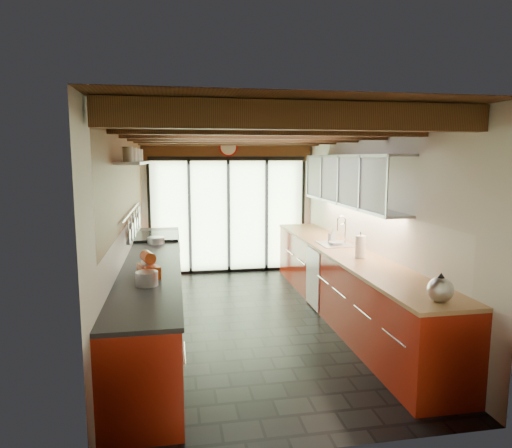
# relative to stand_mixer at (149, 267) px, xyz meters

# --- Properties ---
(ground) EXTENTS (5.50, 5.50, 0.00)m
(ground) POSITION_rel_stand_mixer_xyz_m (1.27, 0.97, -1.03)
(ground) COLOR black
(ground) RESTS_ON ground
(room_shell) EXTENTS (5.50, 5.50, 5.50)m
(room_shell) POSITION_rel_stand_mixer_xyz_m (1.27, 0.97, 0.62)
(room_shell) COLOR silver
(room_shell) RESTS_ON ground
(ceiling_beams) EXTENTS (3.14, 5.06, 4.90)m
(ceiling_beams) POSITION_rel_stand_mixer_xyz_m (1.27, 1.35, 1.43)
(ceiling_beams) COLOR #593316
(ceiling_beams) RESTS_ON ground
(glass_door) EXTENTS (2.95, 0.10, 2.90)m
(glass_door) POSITION_rel_stand_mixer_xyz_m (1.27, 3.67, 0.63)
(glass_door) COLOR #C6EAAD
(glass_door) RESTS_ON ground
(left_counter) EXTENTS (0.68, 5.00, 0.92)m
(left_counter) POSITION_rel_stand_mixer_xyz_m (-0.01, 0.97, -0.57)
(left_counter) COLOR #9E200F
(left_counter) RESTS_ON ground
(range_stove) EXTENTS (0.66, 0.90, 0.97)m
(range_stove) POSITION_rel_stand_mixer_xyz_m (-0.01, 2.42, -0.56)
(range_stove) COLOR silver
(range_stove) RESTS_ON ground
(right_counter) EXTENTS (0.68, 5.00, 0.92)m
(right_counter) POSITION_rel_stand_mixer_xyz_m (2.54, 0.97, -0.57)
(right_counter) COLOR #9E200F
(right_counter) RESTS_ON ground
(sink_assembly) EXTENTS (0.45, 0.52, 0.43)m
(sink_assembly) POSITION_rel_stand_mixer_xyz_m (2.56, 1.37, -0.07)
(sink_assembly) COLOR silver
(sink_assembly) RESTS_ON right_counter
(upper_cabinets_right) EXTENTS (0.34, 3.00, 3.00)m
(upper_cabinets_right) POSITION_rel_stand_mixer_xyz_m (2.70, 1.27, 0.82)
(upper_cabinets_right) COLOR silver
(upper_cabinets_right) RESTS_ON ground
(left_wall_fixtures) EXTENTS (0.28, 2.60, 0.96)m
(left_wall_fixtures) POSITION_rel_stand_mixer_xyz_m (-0.20, 1.15, 0.82)
(left_wall_fixtures) COLOR silver
(left_wall_fixtures) RESTS_ON ground
(stand_mixer) EXTENTS (0.26, 0.34, 0.28)m
(stand_mixer) POSITION_rel_stand_mixer_xyz_m (0.00, 0.00, 0.00)
(stand_mixer) COLOR #CD4510
(stand_mixer) RESTS_ON left_counter
(pot_large) EXTENTS (0.28, 0.28, 0.14)m
(pot_large) POSITION_rel_stand_mixer_xyz_m (0.00, -0.33, -0.04)
(pot_large) COLOR silver
(pot_large) RESTS_ON left_counter
(pot_small) EXTENTS (0.33, 0.33, 0.10)m
(pot_small) POSITION_rel_stand_mixer_xyz_m (0.00, 1.91, -0.06)
(pot_small) COLOR silver
(pot_small) RESTS_ON left_counter
(cutting_board) EXTENTS (0.24, 0.33, 0.03)m
(cutting_board) POSITION_rel_stand_mixer_xyz_m (0.00, 0.09, -0.10)
(cutting_board) COLOR brown
(cutting_board) RESTS_ON left_counter
(kettle) EXTENTS (0.30, 0.32, 0.27)m
(kettle) POSITION_rel_stand_mixer_xyz_m (2.54, -1.28, 0.01)
(kettle) COLOR silver
(kettle) RESTS_ON right_counter
(paper_towel) EXTENTS (0.16, 0.16, 0.33)m
(paper_towel) POSITION_rel_stand_mixer_xyz_m (2.54, 0.47, 0.03)
(paper_towel) COLOR white
(paper_towel) RESTS_ON right_counter
(soap_bottle) EXTENTS (0.11, 0.11, 0.21)m
(soap_bottle) POSITION_rel_stand_mixer_xyz_m (2.54, 1.49, -0.00)
(soap_bottle) COLOR silver
(soap_bottle) RESTS_ON right_counter
(bowl) EXTENTS (0.23, 0.23, 0.05)m
(bowl) POSITION_rel_stand_mixer_xyz_m (2.54, 1.34, -0.08)
(bowl) COLOR silver
(bowl) RESTS_ON right_counter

